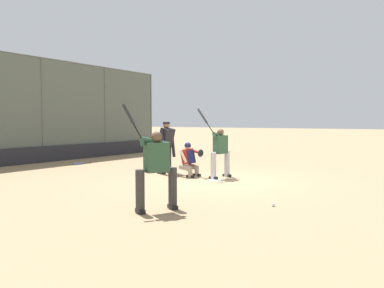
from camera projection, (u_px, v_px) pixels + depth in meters
name	position (u px, v px, depth m)	size (l,w,h in m)	color
ground_plane	(217.00, 180.00, 11.27)	(160.00, 160.00, 0.00)	#9E7F5B
home_plate_marker	(217.00, 180.00, 11.27)	(0.43, 0.43, 0.01)	white
backstop_fence	(42.00, 108.00, 16.09)	(14.36, 0.08, 4.52)	#515651
padding_wall	(45.00, 154.00, 16.16)	(13.99, 0.18, 0.68)	#28282D
batter_at_plate	(220.00, 151.00, 11.67)	(0.96, 0.75, 2.17)	#B7B7BC
catcher_behind_plate	(190.00, 159.00, 11.96)	(0.58, 0.68, 1.10)	gray
umpire_home	(166.00, 145.00, 12.69)	(0.72, 0.45, 1.77)	#333333
batter_on_deck	(156.00, 168.00, 7.35)	(0.86, 0.92, 2.12)	#333333
spare_bat_near_backstop	(80.00, 164.00, 15.32)	(0.85, 0.17, 0.07)	black
baseball_loose	(273.00, 205.00, 7.79)	(0.07, 0.07, 0.07)	white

